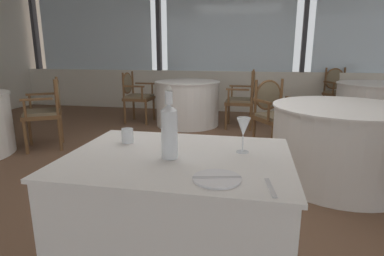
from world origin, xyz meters
name	(u,v)px	position (x,y,z in m)	size (l,w,h in m)	color
ground_plane	(196,172)	(0.00, 0.00, 0.00)	(12.43, 12.43, 0.00)	brown
window_wall_far	(228,56)	(0.00, 3.59, 1.16)	(9.53, 0.14, 2.91)	silver
foreground_table	(179,224)	(0.21, -1.67, 0.38)	(1.11, 0.83, 0.76)	white
side_plate	(217,179)	(0.44, -1.94, 0.77)	(0.20, 0.20, 0.01)	white
butter_knife	(217,177)	(0.44, -1.94, 0.77)	(0.20, 0.02, 0.00)	silver
dinner_fork	(271,188)	(0.65, -1.97, 0.77)	(0.17, 0.02, 0.00)	silver
water_bottle	(169,130)	(0.18, -1.71, 0.91)	(0.08, 0.08, 0.35)	white
wine_glass	(243,128)	(0.53, -1.56, 0.89)	(0.07, 0.07, 0.18)	white
water_tumbler	(128,136)	(-0.12, -1.51, 0.80)	(0.07, 0.07, 0.08)	white
background_table_0	(188,103)	(-0.56, 2.15, 0.38)	(1.12, 1.12, 0.76)	white
dining_chair_0_0	(245,95)	(0.43, 2.12, 0.56)	(0.48, 0.55, 0.96)	brown
dining_chair_0_1	(135,93)	(-1.53, 2.18, 0.54)	(0.48, 0.55, 0.90)	brown
dining_chair_1_0	(48,107)	(-2.07, 0.49, 0.55)	(0.63, 0.65, 0.93)	brown
background_table_2	(341,144)	(1.43, 0.04, 0.38)	(1.34, 1.34, 0.76)	white
dining_chair_2_1	(273,110)	(0.82, 0.95, 0.54)	(0.65, 0.64, 0.91)	brown
background_table_3	(376,107)	(2.53, 2.40, 0.38)	(1.27, 1.27, 0.76)	white
dining_chair_3_0	(337,88)	(2.15, 3.39, 0.56)	(0.63, 0.59, 0.95)	brown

